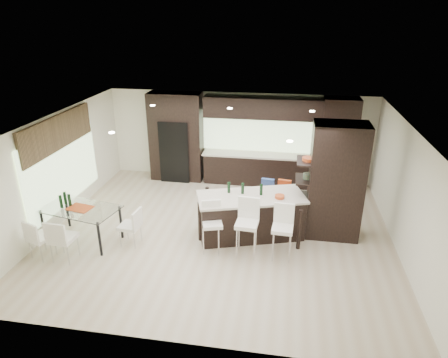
% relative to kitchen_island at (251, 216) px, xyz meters
% --- Properties ---
extents(ground, '(8.00, 8.00, 0.00)m').
position_rel_kitchen_island_xyz_m(ground, '(-0.72, -0.03, -0.51)').
color(ground, '#C5B197').
rests_on(ground, ground).
extents(back_wall, '(8.00, 0.02, 2.70)m').
position_rel_kitchen_island_xyz_m(back_wall, '(-0.72, 3.47, 0.84)').
color(back_wall, white).
rests_on(back_wall, ground).
extents(left_wall, '(0.02, 7.00, 2.70)m').
position_rel_kitchen_island_xyz_m(left_wall, '(-4.72, -0.03, 0.84)').
color(left_wall, white).
rests_on(left_wall, ground).
extents(right_wall, '(0.02, 7.00, 2.70)m').
position_rel_kitchen_island_xyz_m(right_wall, '(3.28, -0.03, 0.84)').
color(right_wall, white).
rests_on(right_wall, ground).
extents(ceiling, '(8.00, 7.00, 0.02)m').
position_rel_kitchen_island_xyz_m(ceiling, '(-0.72, -0.03, 2.19)').
color(ceiling, white).
rests_on(ceiling, ground).
extents(window_left, '(0.04, 3.20, 1.90)m').
position_rel_kitchen_island_xyz_m(window_left, '(-4.68, 0.17, 0.84)').
color(window_left, '#B2D199').
rests_on(window_left, left_wall).
extents(window_back, '(3.40, 0.04, 1.20)m').
position_rel_kitchen_island_xyz_m(window_back, '(-0.12, 3.43, 1.04)').
color(window_back, '#B2D199').
rests_on(window_back, back_wall).
extents(stone_accent, '(0.08, 3.00, 0.80)m').
position_rel_kitchen_island_xyz_m(stone_accent, '(-4.65, 0.17, 1.74)').
color(stone_accent, brown).
rests_on(stone_accent, left_wall).
extents(ceiling_spots, '(4.00, 3.00, 0.02)m').
position_rel_kitchen_island_xyz_m(ceiling_spots, '(-0.72, 0.22, 2.17)').
color(ceiling_spots, white).
rests_on(ceiling_spots, ceiling).
extents(back_cabinetry, '(6.80, 0.68, 2.70)m').
position_rel_kitchen_island_xyz_m(back_cabinetry, '(-0.22, 3.14, 0.84)').
color(back_cabinetry, black).
rests_on(back_cabinetry, ground).
extents(refrigerator, '(0.90, 0.68, 1.90)m').
position_rel_kitchen_island_xyz_m(refrigerator, '(-2.62, 3.09, 0.44)').
color(refrigerator, black).
rests_on(refrigerator, ground).
extents(partition_column, '(1.20, 0.80, 2.70)m').
position_rel_kitchen_island_xyz_m(partition_column, '(1.88, 0.37, 0.84)').
color(partition_column, black).
rests_on(partition_column, ground).
extents(kitchen_island, '(2.64, 1.74, 1.02)m').
position_rel_kitchen_island_xyz_m(kitchen_island, '(0.00, 0.00, 0.00)').
color(kitchen_island, black).
rests_on(kitchen_island, ground).
extents(stool_left, '(0.52, 0.52, 0.94)m').
position_rel_kitchen_island_xyz_m(stool_left, '(-0.75, -0.83, -0.04)').
color(stool_left, white).
rests_on(stool_left, ground).
extents(stool_mid, '(0.49, 0.49, 1.04)m').
position_rel_kitchen_island_xyz_m(stool_mid, '(0.00, -0.86, 0.01)').
color(stool_mid, white).
rests_on(stool_mid, ground).
extents(stool_right, '(0.46, 0.46, 0.97)m').
position_rel_kitchen_island_xyz_m(stool_right, '(0.75, -0.84, -0.02)').
color(stool_right, white).
rests_on(stool_right, ground).
extents(bench, '(1.33, 0.66, 0.49)m').
position_rel_kitchen_island_xyz_m(bench, '(0.59, 1.34, -0.26)').
color(bench, black).
rests_on(bench, ground).
extents(floor_vase, '(0.47, 0.47, 1.24)m').
position_rel_kitchen_island_xyz_m(floor_vase, '(1.58, 0.29, 0.11)').
color(floor_vase, '#414E37').
rests_on(floor_vase, ground).
extents(dining_table, '(1.85, 1.27, 0.82)m').
position_rel_kitchen_island_xyz_m(dining_table, '(-3.78, -0.85, -0.10)').
color(dining_table, white).
rests_on(dining_table, ground).
extents(chair_near, '(0.52, 0.52, 0.90)m').
position_rel_kitchen_island_xyz_m(chair_near, '(-3.78, -1.65, -0.06)').
color(chair_near, white).
rests_on(chair_near, ground).
extents(chair_far, '(0.58, 0.58, 0.83)m').
position_rel_kitchen_island_xyz_m(chair_far, '(-4.31, -1.63, -0.09)').
color(chair_far, white).
rests_on(chair_far, ground).
extents(chair_end, '(0.48, 0.48, 0.81)m').
position_rel_kitchen_island_xyz_m(chair_end, '(-2.63, -0.85, -0.10)').
color(chair_end, white).
rests_on(chair_end, ground).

